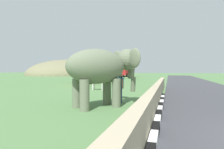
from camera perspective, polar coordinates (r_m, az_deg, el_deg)
striped_curb at (r=5.39m, az=12.76°, el=-17.17°), size 16.20×0.20×0.24m
barrier_parapet at (r=7.60m, az=11.77°, el=-8.74°), size 28.00×0.36×1.00m
elephant at (r=9.39m, az=-2.70°, el=2.11°), size 3.90×3.75×2.97m
person_handler at (r=10.50m, az=2.39°, el=-3.57°), size 0.55×0.54×1.66m
bus_orange at (r=27.68m, az=-4.51°, el=1.90°), size 8.43×3.37×3.50m
bus_teal at (r=38.06m, az=0.82°, el=1.77°), size 8.67×3.90×3.50m
bus_red at (r=52.41m, az=3.94°, el=1.67°), size 8.33×2.82×3.50m
cow_near at (r=17.15m, az=-4.36°, el=-1.82°), size 0.63×1.89×1.23m
cow_mid at (r=20.28m, az=-8.47°, el=-1.34°), size 1.86×1.28×1.23m
hill_east at (r=69.54m, az=-12.74°, el=-0.14°), size 33.38×26.70×10.92m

